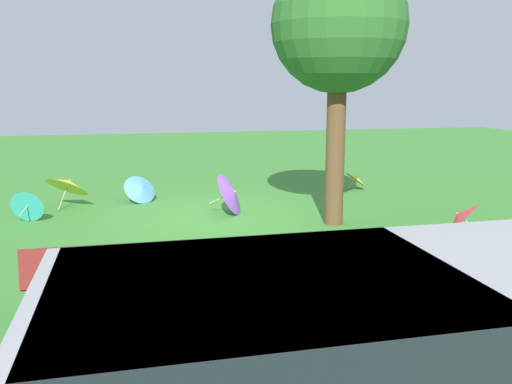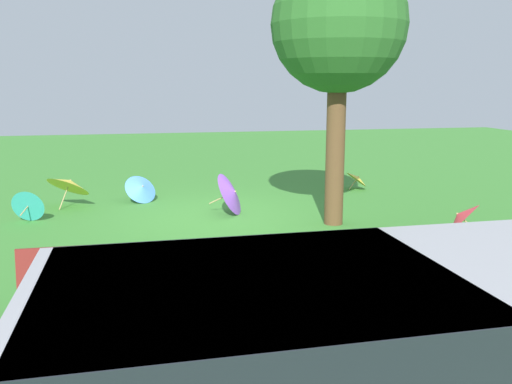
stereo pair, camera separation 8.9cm
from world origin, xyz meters
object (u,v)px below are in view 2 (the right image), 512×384
object	(u,v)px
park_bench	(92,278)
parasol_yellow_2	(357,178)
parasol_yellow_0	(69,184)
van_dark	(361,357)
parasol_red_0	(461,217)
shade_tree	(339,27)
parasol_blue_1	(142,188)
parasol_purple_1	(232,193)
parasol_teal_0	(29,205)

from	to	relation	value
park_bench	parasol_yellow_2	world-z (taller)	park_bench
parasol_yellow_0	van_dark	bearing A→B (deg)	107.66
parasol_yellow_2	park_bench	bearing A→B (deg)	47.87
parasol_red_0	parasol_yellow_0	world-z (taller)	parasol_yellow_0
shade_tree	parasol_blue_1	distance (m)	5.75
van_dark	parasol_yellow_2	size ratio (longest dim) A/B	7.21
park_bench	parasol_purple_1	distance (m)	5.35
parasol_purple_1	parasol_yellow_2	bearing A→B (deg)	-151.08
parasol_yellow_0	parasol_blue_1	distance (m)	1.60
park_bench	parasol_red_0	distance (m)	6.54
shade_tree	parasol_yellow_2	world-z (taller)	shade_tree
shade_tree	parasol_purple_1	world-z (taller)	shade_tree
van_dark	parasol_purple_1	bearing A→B (deg)	-93.31
park_bench	parasol_purple_1	world-z (taller)	parasol_purple_1
shade_tree	parasol_yellow_0	bearing A→B (deg)	-26.55
park_bench	parasol_yellow_2	size ratio (longest dim) A/B	2.50
parasol_yellow_0	parasol_yellow_2	size ratio (longest dim) A/B	2.03
parasol_teal_0	parasol_red_0	bearing A→B (deg)	160.00
parasol_teal_0	parasol_yellow_2	distance (m)	7.92
parasol_red_0	parasol_purple_1	xyz separation A→B (m)	(3.71, -2.61, 0.08)
parasol_yellow_0	parasol_yellow_2	world-z (taller)	parasol_yellow_0
van_dark	shade_tree	xyz separation A→B (m)	(-2.27, -6.73, 2.82)
van_dark	parasol_yellow_0	world-z (taller)	van_dark
van_dark	shade_tree	distance (m)	7.64
park_bench	parasol_yellow_0	distance (m)	6.21
van_dark	parasol_blue_1	world-z (taller)	van_dark
parasol_blue_1	shade_tree	bearing A→B (deg)	142.42
parasol_yellow_0	parasol_purple_1	bearing A→B (deg)	157.96
parasol_teal_0	parasol_purple_1	world-z (taller)	parasol_purple_1
parasol_blue_1	van_dark	bearing A→B (deg)	98.38
parasol_yellow_0	parasol_purple_1	xyz separation A→B (m)	(-3.44, 1.39, -0.08)
van_dark	parasol_red_0	world-z (taller)	van_dark
parasol_yellow_0	park_bench	bearing A→B (deg)	98.95
park_bench	parasol_purple_1	bearing A→B (deg)	-117.52
parasol_yellow_0	parasol_purple_1	world-z (taller)	parasol_purple_1
parasol_yellow_0	parasol_yellow_2	bearing A→B (deg)	-175.02
park_bench	parasol_teal_0	size ratio (longest dim) A/B	2.25
shade_tree	parasol_yellow_2	bearing A→B (deg)	-119.45
parasol_red_0	parasol_blue_1	xyz separation A→B (m)	(5.58, -4.21, -0.04)
parasol_red_0	parasol_purple_1	size ratio (longest dim) A/B	0.88
van_dark	parasol_yellow_2	world-z (taller)	van_dark
parasol_teal_0	parasol_yellow_0	xyz separation A→B (m)	(-0.64, -1.16, 0.20)
parasol_blue_1	parasol_teal_0	bearing A→B (deg)	31.80
shade_tree	parasol_red_0	size ratio (longest dim) A/B	5.22
van_dark	parasol_yellow_0	distance (m)	9.82
van_dark	parasol_blue_1	xyz separation A→B (m)	(1.41, -9.56, -0.58)
van_dark	parasol_yellow_0	size ratio (longest dim) A/B	3.56
parasol_teal_0	parasol_yellow_0	distance (m)	1.34
park_bench	parasol_teal_0	world-z (taller)	park_bench
parasol_yellow_2	parasol_purple_1	bearing A→B (deg)	28.92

